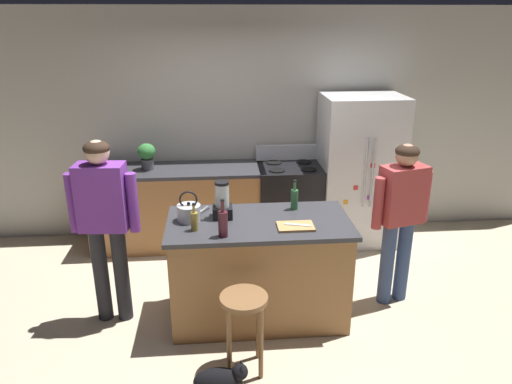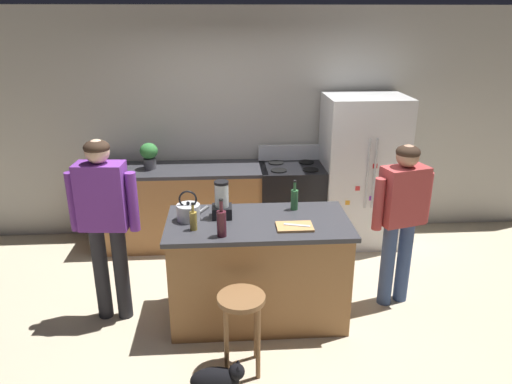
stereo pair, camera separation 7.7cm
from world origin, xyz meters
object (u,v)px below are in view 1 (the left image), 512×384
at_px(bottle_olive_oil, 294,199).
at_px(person_by_island_left, 104,216).
at_px(blender_appliance, 222,202).
at_px(cutting_board, 296,226).
at_px(refrigerator, 359,171).
at_px(kitchen_island, 259,269).
at_px(stove_range, 290,203).
at_px(potted_plant, 147,155).
at_px(cat, 220,380).
at_px(bottle_wine, 223,223).
at_px(person_by_sink_right, 401,210).
at_px(bottle_vinegar, 194,220).
at_px(bar_stool, 244,313).
at_px(tea_kettle, 189,212).
at_px(chef_knife, 298,225).

bearing_deg(bottle_olive_oil, person_by_island_left, -174.42).
distance_m(person_by_island_left, blender_appliance, 1.00).
relative_size(bottle_olive_oil, cutting_board, 0.92).
bearing_deg(person_by_island_left, refrigerator, 28.62).
xyz_separation_m(kitchen_island, stove_range, (0.51, 1.52, 0.01)).
bearing_deg(potted_plant, cat, -72.96).
bearing_deg(refrigerator, kitchen_island, -131.20).
distance_m(refrigerator, potted_plant, 2.45).
xyz_separation_m(stove_range, bottle_wine, (-0.82, -1.81, 0.58)).
bearing_deg(person_by_sink_right, cat, -146.99).
bearing_deg(cat, bottle_vinegar, 102.42).
xyz_separation_m(kitchen_island, bottle_vinegar, (-0.54, -0.15, 0.56)).
bearing_deg(person_by_sink_right, person_by_island_left, -178.39).
bearing_deg(cat, cutting_board, 49.75).
height_order(kitchen_island, refrigerator, refrigerator).
height_order(bar_stool, cutting_board, cutting_board).
xyz_separation_m(person_by_island_left, bar_stool, (1.13, -0.77, -0.50)).
height_order(person_by_sink_right, tea_kettle, person_by_sink_right).
distance_m(bar_stool, blender_appliance, 1.00).
bearing_deg(tea_kettle, potted_plant, 109.76).
bearing_deg(bottle_olive_oil, chef_knife, -94.73).
distance_m(kitchen_island, person_by_island_left, 1.41).
bearing_deg(refrigerator, potted_plant, 178.82).
bearing_deg(cat, potted_plant, 107.04).
height_order(kitchen_island, chef_knife, chef_knife).
bearing_deg(person_by_sink_right, kitchen_island, -173.59).
bearing_deg(tea_kettle, stove_range, 53.18).
distance_m(bar_stool, cutting_board, 0.84).
xyz_separation_m(bottle_olive_oil, tea_kettle, (-0.93, -0.18, -0.02)).
distance_m(blender_appliance, bottle_olive_oil, 0.66).
relative_size(cat, bottle_vinegar, 2.20).
distance_m(kitchen_island, potted_plant, 2.02).
xyz_separation_m(person_by_sink_right, cat, (-1.67, -1.08, -0.83)).
distance_m(stove_range, cat, 2.64).
bearing_deg(person_by_island_left, bottle_olive_oil, 5.58).
bearing_deg(chef_knife, bottle_vinegar, -165.24).
distance_m(bottle_olive_oil, cutting_board, 0.41).
bearing_deg(refrigerator, chef_knife, -121.11).
bearing_deg(blender_appliance, bar_stool, -80.61).
height_order(blender_appliance, bottle_vinegar, blender_appliance).
relative_size(bottle_vinegar, tea_kettle, 0.86).
bearing_deg(bar_stool, bottle_wine, 108.00).
xyz_separation_m(kitchen_island, refrigerator, (1.31, 1.50, 0.40)).
xyz_separation_m(kitchen_island, cat, (-0.37, -0.94, -0.37)).
distance_m(bottle_wine, tea_kettle, 0.44).
distance_m(stove_range, chef_knife, 1.77).
relative_size(person_by_island_left, blender_appliance, 5.09).
xyz_separation_m(stove_range, tea_kettle, (-1.10, -1.47, 0.54)).
bearing_deg(chef_knife, kitchen_island, 167.81).
distance_m(person_by_sink_right, bottle_olive_oil, 0.97).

